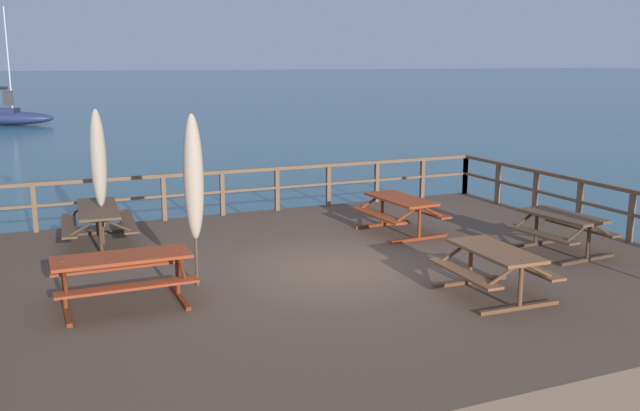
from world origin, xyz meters
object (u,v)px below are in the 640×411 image
object	(u,v)px
picnic_table_mid_right	(98,217)
picnic_table_mid_centre	(495,262)
picnic_table_front_left	(400,208)
patio_umbrella_tall_mid_right	(98,159)
sailboat_distant	(9,117)
picnic_table_mid_left	(562,225)
patio_umbrella_tall_back_left	(194,178)
picnic_table_front_right	(122,269)

from	to	relation	value
picnic_table_mid_right	picnic_table_mid_centre	size ratio (longest dim) A/B	1.30
picnic_table_front_left	patio_umbrella_tall_mid_right	xyz separation A→B (m)	(-5.99, 1.60, 1.18)
picnic_table_mid_right	picnic_table_front_left	distance (m)	6.27
sailboat_distant	picnic_table_mid_left	bearing A→B (deg)	-76.56
picnic_table_mid_left	patio_umbrella_tall_back_left	world-z (taller)	patio_umbrella_tall_back_left
picnic_table_mid_right	sailboat_distant	bearing A→B (deg)	92.79
picnic_table_mid_right	picnic_table_front_right	world-z (taller)	same
picnic_table_mid_right	picnic_table_mid_centre	bearing A→B (deg)	-47.08
picnic_table_mid_centre	sailboat_distant	distance (m)	43.69
patio_umbrella_tall_back_left	sailboat_distant	xyz separation A→B (m)	(-2.99, 40.73, -1.92)
picnic_table_front_left	patio_umbrella_tall_back_left	world-z (taller)	patio_umbrella_tall_back_left
picnic_table_mid_centre	patio_umbrella_tall_back_left	bearing A→B (deg)	150.60
patio_umbrella_tall_back_left	picnic_table_front_left	bearing A→B (deg)	20.65
picnic_table_mid_right	picnic_table_mid_left	distance (m)	9.14
sailboat_distant	picnic_table_mid_centre	bearing A→B (deg)	-80.55
picnic_table_mid_right	picnic_table_mid_centre	world-z (taller)	same
picnic_table_mid_left	picnic_table_mid_right	bearing A→B (deg)	152.53
patio_umbrella_tall_mid_right	sailboat_distant	xyz separation A→B (m)	(-1.89, 37.29, -1.85)
picnic_table_mid_centre	picnic_table_front_right	size ratio (longest dim) A/B	0.85
picnic_table_mid_centre	patio_umbrella_tall_mid_right	xyz separation A→B (m)	(-5.28, 5.80, 1.18)
picnic_table_mid_right	picnic_table_mid_left	world-z (taller)	same
picnic_table_front_left	patio_umbrella_tall_mid_right	world-z (taller)	patio_umbrella_tall_mid_right
picnic_table_mid_centre	picnic_table_mid_right	bearing A→B (deg)	132.92
picnic_table_front_left	picnic_table_front_right	distance (m)	6.54
picnic_table_front_right	picnic_table_mid_right	bearing A→B (deg)	89.02
picnic_table_mid_centre	sailboat_distant	size ratio (longest dim) A/B	0.23
patio_umbrella_tall_back_left	picnic_table_mid_right	bearing A→B (deg)	109.07
patio_umbrella_tall_back_left	picnic_table_mid_left	bearing A→B (deg)	-6.67
picnic_table_front_right	patio_umbrella_tall_mid_right	bearing A→B (deg)	87.87
picnic_table_front_left	patio_umbrella_tall_mid_right	bearing A→B (deg)	165.06
picnic_table_front_right	sailboat_distant	world-z (taller)	sailboat_distant
picnic_table_front_right	patio_umbrella_tall_mid_right	size ratio (longest dim) A/B	0.75
picnic_table_mid_centre	patio_umbrella_tall_back_left	world-z (taller)	patio_umbrella_tall_back_left
picnic_table_mid_right	patio_umbrella_tall_back_left	size ratio (longest dim) A/B	0.80
picnic_table_front_right	picnic_table_mid_centre	bearing A→B (deg)	-19.69
picnic_table_front_left	sailboat_distant	distance (m)	39.69
picnic_table_front_right	patio_umbrella_tall_mid_right	distance (m)	4.03
picnic_table_mid_left	picnic_table_mid_centre	distance (m)	3.16
sailboat_distant	picnic_table_mid_right	bearing A→B (deg)	-87.21
patio_umbrella_tall_mid_right	sailboat_distant	size ratio (longest dim) A/B	0.35
picnic_table_mid_right	patio_umbrella_tall_mid_right	size ratio (longest dim) A/B	0.83
patio_umbrella_tall_mid_right	patio_umbrella_tall_back_left	bearing A→B (deg)	-72.29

